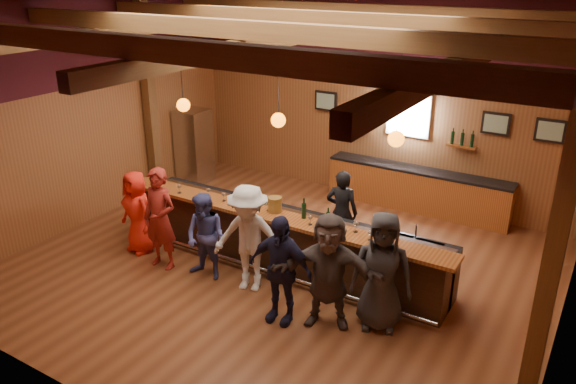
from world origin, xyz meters
name	(u,v)px	position (x,y,z in m)	size (l,w,h in m)	color
room	(280,88)	(0.00, 0.06, 3.21)	(9.04, 9.00, 4.52)	brown
bar_counter	(284,238)	(0.02, 0.15, 0.52)	(6.30, 1.07, 1.11)	black
back_bar_cabinet	(417,189)	(1.20, 3.72, 0.48)	(4.00, 0.52, 0.95)	brown
window	(409,114)	(0.80, 3.95, 2.05)	(0.95, 0.09, 0.95)	silver
framed_pictures	(449,117)	(1.67, 3.94, 2.10)	(5.35, 0.05, 0.45)	black
wine_shelves	(406,134)	(0.80, 3.88, 1.62)	(3.00, 0.18, 0.30)	brown
pendant_lights	(278,120)	(0.00, 0.00, 2.71)	(4.24, 0.24, 1.37)	black
stainless_fridge	(194,146)	(-4.10, 2.60, 0.90)	(0.70, 0.70, 1.80)	silver
customer_orange	(137,212)	(-2.58, -0.80, 0.79)	(0.77, 0.50, 1.58)	red
customer_redvest	(160,219)	(-1.81, -1.01, 0.92)	(0.67, 0.44, 1.84)	maroon
customer_denim	(206,237)	(-0.89, -0.91, 0.76)	(0.74, 0.58, 1.53)	#464B8C
customer_white	(249,239)	(-0.05, -0.83, 0.92)	(1.19, 0.68, 1.84)	silver
customer_navy	(280,269)	(0.85, -1.32, 0.86)	(1.01, 0.42, 1.73)	#1D1D3A
customer_brown	(328,271)	(1.50, -1.03, 0.90)	(1.66, 0.53, 1.79)	#4F423F
customer_dark	(382,272)	(2.19, -0.69, 0.92)	(0.90, 0.58, 1.83)	#29292C
bartender	(342,212)	(0.67, 1.09, 0.81)	(0.59, 0.39, 1.63)	black
ice_bucket	(275,204)	(-0.04, -0.07, 1.24)	(0.24, 0.24, 0.26)	olive
bottle_a	(304,210)	(0.51, -0.04, 1.25)	(0.08, 0.08, 0.35)	black
bottle_b	(328,219)	(1.00, -0.11, 1.24)	(0.07, 0.07, 0.33)	black
glass_a	(152,178)	(-2.72, -0.23, 1.24)	(0.08, 0.08, 0.18)	silver
glass_b	(179,187)	(-2.00, -0.28, 1.24)	(0.08, 0.08, 0.18)	silver
glass_c	(208,191)	(-1.42, -0.14, 1.23)	(0.07, 0.07, 0.17)	silver
glass_d	(224,195)	(-1.07, -0.15, 1.23)	(0.07, 0.07, 0.16)	silver
glass_e	(268,204)	(-0.16, -0.09, 1.23)	(0.07, 0.07, 0.17)	silver
glass_f	(310,218)	(0.73, -0.21, 1.23)	(0.08, 0.08, 0.17)	silver
glass_g	(356,224)	(1.47, -0.07, 1.24)	(0.08, 0.08, 0.19)	silver
glass_h	(370,233)	(1.78, -0.21, 1.23)	(0.07, 0.07, 0.17)	silver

